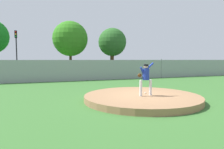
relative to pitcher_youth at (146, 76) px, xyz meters
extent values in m
plane|color=#386B2D|center=(-0.04, 6.26, -1.20)|extent=(80.00, 80.00, 0.00)
cube|color=#2B2B2D|center=(-0.04, 14.76, -1.19)|extent=(44.00, 7.00, 0.01)
cylinder|color=#99704C|center=(-0.04, 0.26, -1.06)|extent=(5.57, 5.57, 0.28)
cylinder|color=silver|center=(-0.26, -0.03, -0.54)|extent=(0.13, 0.13, 0.75)
cylinder|color=silver|center=(0.29, 0.03, -0.54)|extent=(0.13, 0.13, 0.75)
cylinder|color=navy|center=(0.01, 0.00, 0.09)|extent=(0.32, 0.32, 0.52)
cylinder|color=navy|center=(0.19, 0.00, 0.46)|extent=(0.48, 0.14, 0.38)
cylinder|color=navy|center=(-0.17, 0.00, 0.23)|extent=(0.29, 0.12, 0.46)
ellipsoid|color=#4C2D14|center=(-0.29, 0.05, 0.06)|extent=(0.20, 0.12, 0.18)
sphere|color=tan|center=(0.01, 0.00, 0.45)|extent=(0.20, 0.20, 0.20)
cylinder|color=black|center=(0.01, 0.00, 0.52)|extent=(0.21, 0.21, 0.09)
sphere|color=white|center=(0.30, 0.52, -0.88)|extent=(0.07, 0.07, 0.07)
cube|color=gray|center=(-0.04, 10.26, -0.22)|extent=(39.57, 0.03, 1.95)
cylinder|color=slate|center=(7.87, 10.26, -0.17)|extent=(0.07, 0.07, 2.05)
cube|color=maroon|center=(6.71, 14.35, -0.53)|extent=(1.77, 4.33, 0.70)
cube|color=black|center=(6.71, 14.35, 0.18)|extent=(1.61, 2.39, 0.72)
cylinder|color=black|center=(6.73, 15.69, -0.88)|extent=(1.78, 0.67, 0.64)
cylinder|color=black|center=(6.69, 13.02, -0.88)|extent=(1.78, 0.67, 0.64)
cube|color=#161E4C|center=(-6.72, 15.23, -0.54)|extent=(1.86, 4.64, 0.66)
cube|color=black|center=(-6.72, 15.23, 0.12)|extent=(1.66, 2.57, 0.66)
cylinder|color=black|center=(-6.76, 16.65, -0.88)|extent=(1.81, 0.69, 0.64)
cylinder|color=black|center=(-6.68, 13.80, -0.88)|extent=(1.81, 0.69, 0.64)
cube|color=silver|center=(0.70, 14.61, -0.53)|extent=(2.11, 4.67, 0.69)
cube|color=black|center=(0.70, 14.61, 0.12)|extent=(1.83, 2.61, 0.60)
cylinder|color=black|center=(0.80, 16.01, -0.88)|extent=(1.90, 0.77, 0.64)
cylinder|color=black|center=(0.60, 13.20, -0.88)|extent=(1.90, 0.77, 0.64)
cone|color=orange|center=(4.59, 14.39, -0.91)|extent=(0.32, 0.32, 0.55)
cube|color=black|center=(4.59, 14.39, -1.17)|extent=(0.40, 0.40, 0.03)
cylinder|color=black|center=(-7.27, 19.27, 1.58)|extent=(0.14, 0.14, 5.56)
cube|color=black|center=(-7.27, 19.09, 3.91)|extent=(0.28, 0.24, 0.90)
sphere|color=red|center=(-7.27, 18.97, 4.18)|extent=(0.18, 0.18, 0.18)
sphere|color=orange|center=(-7.27, 18.97, 3.91)|extent=(0.18, 0.18, 0.18)
sphere|color=green|center=(-7.27, 18.97, 3.64)|extent=(0.18, 0.18, 0.18)
cylinder|color=#4C331E|center=(-0.04, 23.03, 0.47)|extent=(0.40, 0.40, 3.32)
sphere|color=#327E1C|center=(-0.04, 23.03, 4.01)|extent=(5.38, 5.38, 5.38)
cylinder|color=#4C331E|center=(6.83, 22.84, 0.43)|extent=(0.52, 0.52, 3.26)
sphere|color=#2A6024|center=(6.83, 22.84, 3.69)|extent=(4.63, 4.63, 4.63)
cylinder|color=#4C331E|center=(7.42, 24.72, 0.49)|extent=(0.54, 0.54, 3.37)
sphere|color=#23752B|center=(7.42, 24.72, 3.81)|extent=(4.69, 4.69, 4.69)
camera|label=1|loc=(-4.68, -8.11, 0.78)|focal=31.68mm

